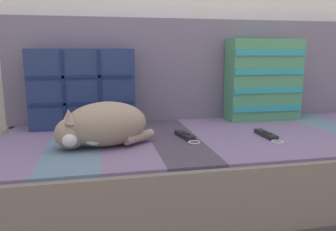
% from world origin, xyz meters
% --- Properties ---
extents(couch, '(1.91, 0.89, 0.43)m').
position_xyz_m(couch, '(-0.00, 0.10, 0.21)').
color(couch, '#3D3838').
rests_on(couch, ground_plane).
extents(sofa_backrest, '(1.87, 0.14, 0.52)m').
position_xyz_m(sofa_backrest, '(0.00, 0.48, 0.68)').
color(sofa_backrest, slate).
rests_on(sofa_backrest, couch).
extents(throw_pillow_quilted, '(0.48, 0.14, 0.36)m').
position_xyz_m(throw_pillow_quilted, '(-0.57, 0.33, 0.61)').
color(throw_pillow_quilted, navy).
rests_on(throw_pillow_quilted, couch).
extents(throw_pillow_striped, '(0.38, 0.14, 0.42)m').
position_xyz_m(throw_pillow_striped, '(0.34, 0.33, 0.63)').
color(throw_pillow_striped, '#4C9366').
rests_on(throw_pillow_striped, couch).
extents(sleeping_cat, '(0.37, 0.23, 0.17)m').
position_xyz_m(sleeping_cat, '(-0.49, -0.02, 0.51)').
color(sleeping_cat, gray).
rests_on(sleeping_cat, couch).
extents(game_remote_near, '(0.07, 0.19, 0.02)m').
position_xyz_m(game_remote_near, '(-0.15, 0.04, 0.43)').
color(game_remote_near, black).
rests_on(game_remote_near, couch).
extents(game_remote_far, '(0.05, 0.19, 0.02)m').
position_xyz_m(game_remote_far, '(0.19, -0.02, 0.43)').
color(game_remote_far, black).
rests_on(game_remote_far, couch).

